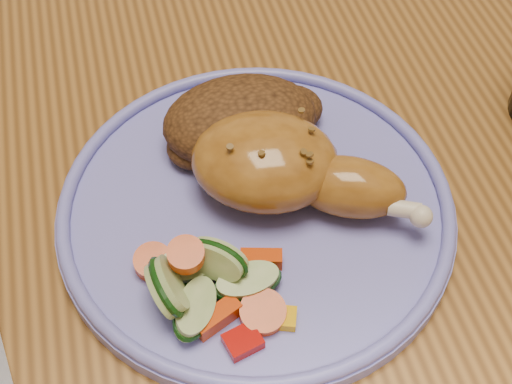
# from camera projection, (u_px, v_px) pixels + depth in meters

# --- Properties ---
(dining_table) EXTENTS (0.90, 1.40, 0.75)m
(dining_table) POSITION_uv_depth(u_px,v_px,m) (299.00, 187.00, 0.64)
(dining_table) COLOR brown
(dining_table) RESTS_ON ground
(plate) EXTENTS (0.28, 0.28, 0.01)m
(plate) POSITION_uv_depth(u_px,v_px,m) (256.00, 210.00, 0.51)
(plate) COLOR #6E6DCB
(plate) RESTS_ON dining_table
(plate_rim) EXTENTS (0.28, 0.28, 0.01)m
(plate_rim) POSITION_uv_depth(u_px,v_px,m) (256.00, 201.00, 0.50)
(plate_rim) COLOR #6E6DCB
(plate_rim) RESTS_ON plate
(chicken_leg) EXTENTS (0.16, 0.13, 0.06)m
(chicken_leg) POSITION_uv_depth(u_px,v_px,m) (285.00, 167.00, 0.50)
(chicken_leg) COLOR #9E6421
(chicken_leg) RESTS_ON plate
(rice_pilaf) EXTENTS (0.13, 0.08, 0.05)m
(rice_pilaf) POSITION_uv_depth(u_px,v_px,m) (243.00, 121.00, 0.53)
(rice_pilaf) COLOR #4F2D13
(rice_pilaf) RESTS_ON plate
(vegetable_pile) EXTENTS (0.10, 0.09, 0.05)m
(vegetable_pile) POSITION_uv_depth(u_px,v_px,m) (206.00, 283.00, 0.45)
(vegetable_pile) COLOR #A50A05
(vegetable_pile) RESTS_ON plate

